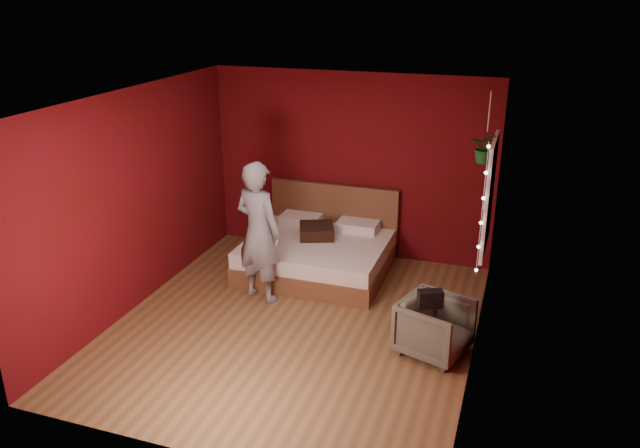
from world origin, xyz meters
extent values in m
plane|color=brown|center=(0.00, 0.00, 0.00)|extent=(4.50, 4.50, 0.00)
cube|color=#5B0912|center=(0.00, 2.26, 1.30)|extent=(4.00, 0.02, 2.60)
cube|color=#5B0912|center=(0.00, -2.26, 1.30)|extent=(4.00, 0.02, 2.60)
cube|color=#5B0912|center=(-2.01, 0.00, 1.30)|extent=(0.02, 4.50, 2.60)
cube|color=#5B0912|center=(2.01, 0.00, 1.30)|extent=(0.02, 4.50, 2.60)
cube|color=silver|center=(0.00, 0.00, 2.61)|extent=(4.00, 4.50, 0.02)
cube|color=white|center=(1.97, 0.90, 1.50)|extent=(0.04, 0.97, 1.27)
cube|color=black|center=(1.96, 0.90, 1.50)|extent=(0.02, 0.85, 1.15)
cube|color=white|center=(1.95, 0.90, 1.50)|extent=(0.03, 0.05, 1.15)
cube|color=white|center=(1.95, 0.90, 1.50)|extent=(0.03, 0.85, 0.05)
cylinder|color=silver|center=(1.94, 0.38, 1.50)|extent=(0.01, 0.01, 1.45)
sphere|color=#FFF2CC|center=(1.94, 0.38, 0.83)|extent=(0.04, 0.04, 0.04)
sphere|color=#FFF2CC|center=(1.94, 0.38, 1.09)|extent=(0.04, 0.04, 0.04)
sphere|color=#FFF2CC|center=(1.94, 0.38, 1.36)|extent=(0.04, 0.04, 0.04)
sphere|color=#FFF2CC|center=(1.94, 0.38, 1.63)|extent=(0.04, 0.04, 0.04)
sphere|color=#FFF2CC|center=(1.94, 0.38, 1.90)|extent=(0.04, 0.04, 0.04)
sphere|color=#FFF2CC|center=(1.94, 0.38, 2.17)|extent=(0.04, 0.04, 0.04)
cube|color=brown|center=(-0.22, 1.40, 0.13)|extent=(1.88, 1.59, 0.26)
cube|color=beige|center=(-0.22, 1.40, 0.37)|extent=(1.84, 1.56, 0.21)
cube|color=brown|center=(-0.22, 2.16, 0.52)|extent=(1.88, 0.08, 1.03)
cube|color=silver|center=(-0.64, 1.94, 0.53)|extent=(0.56, 0.36, 0.13)
cube|color=silver|center=(0.20, 1.94, 0.53)|extent=(0.56, 0.36, 0.13)
imported|color=slate|center=(-0.65, 0.50, 0.88)|extent=(0.74, 0.59, 1.76)
imported|color=#5C5749|center=(1.60, -0.07, 0.31)|extent=(0.85, 0.84, 0.62)
cube|color=black|center=(1.55, -0.21, 0.71)|extent=(0.28, 0.22, 0.18)
cube|color=black|center=(-0.27, 1.54, 0.55)|extent=(0.59, 0.59, 0.16)
cylinder|color=silver|center=(1.87, 1.14, 2.38)|extent=(0.01, 0.01, 0.44)
imported|color=#1D5919|center=(1.87, 1.14, 1.98)|extent=(0.38, 0.35, 0.36)
camera|label=1|loc=(2.29, -5.87, 3.68)|focal=35.00mm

